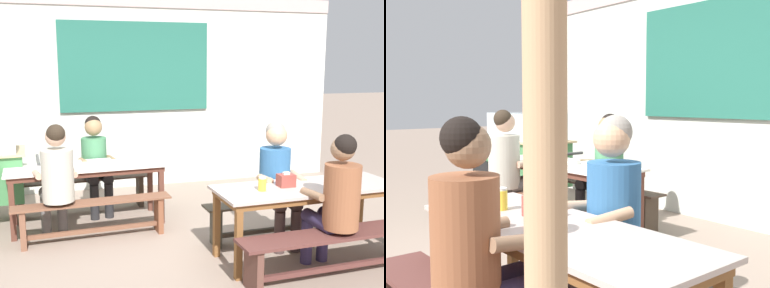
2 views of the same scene
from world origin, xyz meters
The scene contains 16 objects.
ground_plane centered at (0.00, 0.00, 0.00)m, with size 40.00×40.00×0.00m, color gray.
backdrop_wall centered at (0.00, 2.74, 1.53)m, with size 6.56×0.23×2.91m.
dining_table_far centered at (-0.83, 1.13, 0.65)m, with size 1.86×0.75×0.73m.
dining_table_near centered at (1.18, -0.44, 0.65)m, with size 1.86×0.70×0.73m.
bench_far_back centered at (-0.86, 1.65, 0.28)m, with size 1.76×0.33×0.43m.
bench_far_front centered at (-0.81, 0.62, 0.28)m, with size 1.71×0.32×0.43m.
bench_near_back centered at (1.17, 0.08, 0.29)m, with size 1.76×0.30×0.43m.
food_cart centered at (-2.18, 1.50, 0.71)m, with size 1.66×0.78×1.22m.
person_right_near_table centered at (1.08, 0.01, 0.74)m, with size 0.46×0.60×1.30m.
person_left_back_turned centered at (-1.17, 0.67, 0.73)m, with size 0.48×0.60×1.29m.
person_center_facing centered at (-0.69, 1.59, 0.71)m, with size 0.46×0.59×1.24m.
person_near_front centered at (1.21, -0.88, 0.74)m, with size 0.44×0.59×1.32m.
tissue_box centered at (0.97, -0.40, 0.79)m, with size 0.16×0.12×0.14m.
condiment_jar centered at (0.68, -0.47, 0.79)m, with size 0.07×0.07×0.13m.
soup_bowl centered at (-0.67, 1.14, 0.75)m, with size 0.15×0.15×0.04m, color silver.
wooden_support_post centered at (2.17, -1.17, 1.01)m, with size 0.12×0.12×2.02m, color tan.
Camera 2 is at (3.17, -1.86, 1.39)m, focal length 44.30 mm.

